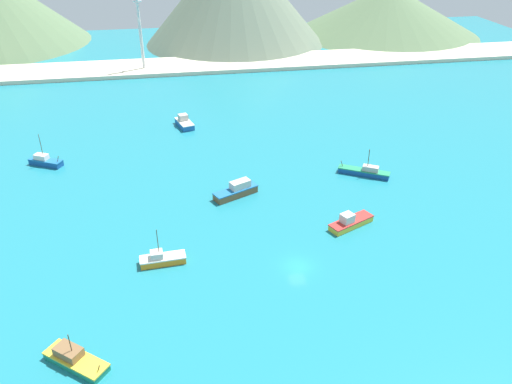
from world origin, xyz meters
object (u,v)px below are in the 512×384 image
(fishing_boat_4, at_px, (45,161))
(fishing_boat_5, at_px, (350,222))
(fishing_boat_6, at_px, (184,123))
(fishing_boat_2, at_px, (365,172))
(radio_tower, at_px, (140,29))
(fishing_boat_7, at_px, (237,190))
(fishing_boat_1, at_px, (75,359))
(fishing_boat_3, at_px, (162,259))

(fishing_boat_4, height_order, fishing_boat_5, fishing_boat_4)
(fishing_boat_5, xyz_separation_m, fishing_boat_6, (-24.94, 48.47, 0.13))
(fishing_boat_2, height_order, radio_tower, radio_tower)
(fishing_boat_7, bearing_deg, fishing_boat_2, 7.67)
(fishing_boat_1, relative_size, fishing_boat_7, 0.93)
(fishing_boat_4, xyz_separation_m, fishing_boat_7, (37.01, -19.25, 0.18))
(fishing_boat_4, bearing_deg, fishing_boat_6, 28.40)
(fishing_boat_6, bearing_deg, fishing_boat_4, -151.60)
(fishing_boat_2, xyz_separation_m, fishing_boat_6, (-33.84, 31.57, 0.17))
(fishing_boat_3, xyz_separation_m, fishing_boat_6, (6.14, 53.14, 0.18))
(fishing_boat_3, bearing_deg, fishing_boat_7, 52.49)
(fishing_boat_3, relative_size, fishing_boat_4, 0.95)
(radio_tower, bearing_deg, fishing_boat_5, -70.02)
(fishing_boat_5, bearing_deg, fishing_boat_1, -151.77)
(fishing_boat_2, height_order, fishing_boat_3, fishing_boat_3)
(fishing_boat_1, height_order, fishing_boat_4, fishing_boat_4)
(fishing_boat_3, relative_size, radio_tower, 0.27)
(fishing_boat_4, relative_size, radio_tower, 0.28)
(fishing_boat_4, relative_size, fishing_boat_6, 1.01)
(fishing_boat_3, height_order, radio_tower, radio_tower)
(fishing_boat_5, xyz_separation_m, radio_tower, (-35.05, 96.41, 12.41))
(fishing_boat_3, distance_m, radio_tower, 101.93)
(fishing_boat_5, xyz_separation_m, fishing_boat_7, (-17.22, 13.39, 0.22))
(fishing_boat_3, bearing_deg, fishing_boat_6, 83.41)
(fishing_boat_6, bearing_deg, fishing_boat_7, -77.58)
(fishing_boat_2, distance_m, fishing_boat_7, 26.35)
(radio_tower, bearing_deg, fishing_boat_1, -93.09)
(fishing_boat_3, distance_m, fishing_boat_6, 53.50)
(fishing_boat_2, height_order, fishing_boat_4, fishing_boat_4)
(fishing_boat_3, height_order, fishing_boat_7, fishing_boat_3)
(fishing_boat_5, height_order, fishing_boat_7, fishing_boat_7)
(fishing_boat_6, xyz_separation_m, radio_tower, (-10.11, 47.94, 12.28))
(fishing_boat_4, xyz_separation_m, fishing_boat_6, (29.28, 15.83, 0.09))
(fishing_boat_5, relative_size, fishing_boat_6, 1.17)
(fishing_boat_2, bearing_deg, fishing_boat_4, 166.01)
(fishing_boat_2, xyz_separation_m, fishing_boat_5, (-8.89, -16.90, 0.05))
(fishing_boat_1, distance_m, fishing_boat_4, 56.36)
(radio_tower, bearing_deg, fishing_boat_4, -106.73)
(fishing_boat_5, relative_size, fishing_boat_7, 0.97)
(fishing_boat_3, xyz_separation_m, fishing_boat_4, (-23.14, 37.31, 0.09))
(fishing_boat_1, height_order, radio_tower, radio_tower)
(fishing_boat_1, bearing_deg, fishing_boat_4, 103.09)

